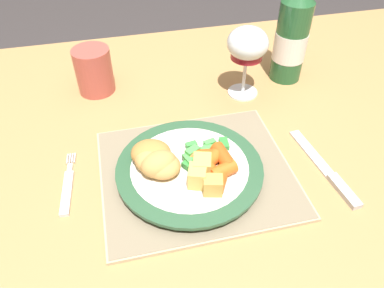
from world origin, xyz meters
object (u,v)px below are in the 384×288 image
(dinner_plate, at_px, (190,170))
(dining_table, at_px, (158,177))
(drinking_cup, at_px, (94,70))
(wine_glass, at_px, (247,47))
(bottle, at_px, (292,35))
(fork, at_px, (68,188))
(table_knife, at_px, (329,173))

(dinner_plate, bearing_deg, dining_table, 116.34)
(drinking_cup, bearing_deg, wine_glass, -15.51)
(dinner_plate, distance_m, wine_glass, 0.28)
(dining_table, bearing_deg, dinner_plate, -63.66)
(drinking_cup, bearing_deg, bottle, -6.12)
(fork, bearing_deg, dinner_plate, -5.85)
(dinner_plate, distance_m, drinking_cup, 0.32)
(fork, bearing_deg, wine_glass, 27.90)
(dining_table, relative_size, bottle, 5.69)
(wine_glass, bearing_deg, drinking_cup, 164.49)
(bottle, bearing_deg, dinner_plate, -137.94)
(table_knife, relative_size, wine_glass, 1.29)
(bottle, relative_size, drinking_cup, 2.90)
(dinner_plate, relative_size, drinking_cup, 2.49)
(table_knife, bearing_deg, dinner_plate, 168.36)
(dining_table, bearing_deg, wine_glass, 30.61)
(dinner_plate, bearing_deg, table_knife, -11.64)
(dinner_plate, distance_m, fork, 0.19)
(dinner_plate, bearing_deg, drinking_cup, 114.71)
(fork, height_order, table_knife, table_knife)
(dinner_plate, height_order, table_knife, dinner_plate)
(drinking_cup, bearing_deg, table_knife, -43.29)
(dining_table, height_order, drinking_cup, drinking_cup)
(dining_table, relative_size, dinner_plate, 6.62)
(table_knife, bearing_deg, drinking_cup, 136.71)
(wine_glass, bearing_deg, dining_table, -149.39)
(dinner_plate, height_order, bottle, bottle)
(table_knife, xyz_separation_m, bottle, (0.05, 0.29, 0.10))
(fork, distance_m, table_knife, 0.42)
(dining_table, bearing_deg, bottle, 26.86)
(wine_glass, xyz_separation_m, drinking_cup, (-0.30, 0.08, -0.06))
(table_knife, height_order, drinking_cup, drinking_cup)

